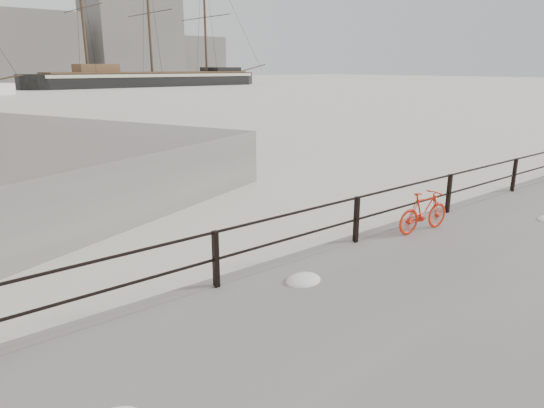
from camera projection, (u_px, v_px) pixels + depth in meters
ground at (440, 224)px, 12.68m from camera, size 400.00×400.00×0.00m
guardrail at (449, 193)px, 12.34m from camera, size 28.00×0.10×1.00m
bicycle at (424, 212)px, 10.91m from camera, size 1.56×0.39×0.93m
barque_black at (153, 86)px, 103.03m from camera, size 60.23×21.00×33.84m
industrial_west at (14, 47)px, 127.20m from camera, size 32.00×18.00×18.00m
industrial_mid at (132, 40)px, 151.26m from camera, size 26.00×20.00×24.00m
industrial_east at (190, 58)px, 170.25m from camera, size 20.00×16.00×14.00m
smokestack at (81, 4)px, 144.43m from camera, size 2.80×2.80×44.00m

